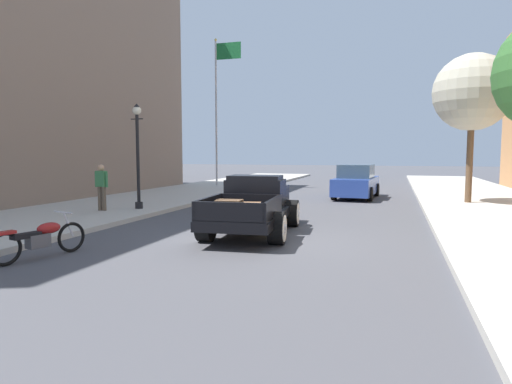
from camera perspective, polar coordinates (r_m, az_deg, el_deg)
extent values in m
plane|color=#47474C|center=(11.33, -0.43, -6.08)|extent=(140.00, 140.00, 0.00)
cube|color=#B7B2A8|center=(15.19, -27.45, -3.51)|extent=(5.50, 64.00, 0.15)
cube|color=black|center=(11.99, -0.39, -2.85)|extent=(2.20, 5.04, 0.24)
cube|color=black|center=(12.27, -0.03, -0.22)|extent=(1.65, 1.24, 0.80)
cube|color=black|center=(12.19, -0.08, 1.91)|extent=(1.52, 1.06, 0.12)
cube|color=#3D4C5B|center=(12.81, 0.52, 0.72)|extent=(1.32, 0.16, 0.44)
cube|color=black|center=(13.55, 1.15, -0.31)|extent=(1.45, 1.61, 0.52)
cube|color=silver|center=(14.34, 1.78, -0.10)|extent=(0.69, 0.16, 0.47)
cube|color=black|center=(10.63, -2.07, -3.11)|extent=(1.88, 2.25, 0.04)
cube|color=black|center=(10.83, -6.23, -1.81)|extent=(0.27, 2.10, 0.44)
cube|color=black|center=(10.42, 2.24, -2.05)|extent=(0.27, 2.10, 0.44)
cube|color=black|center=(9.63, -3.58, -2.65)|extent=(1.62, 0.23, 0.44)
cube|color=black|center=(11.57, -0.82, -1.34)|extent=(1.62, 0.23, 0.44)
cylinder|color=black|center=(13.52, -2.84, -2.55)|extent=(0.43, 0.83, 0.80)
cylinder|color=silver|center=(13.57, -3.59, -2.52)|extent=(0.07, 0.65, 0.66)
cylinder|color=silver|center=(13.57, -3.63, -2.52)|extent=(0.04, 0.24, 0.24)
cylinder|color=black|center=(13.17, 4.73, -2.77)|extent=(0.43, 0.83, 0.80)
cylinder|color=silver|center=(13.15, 5.53, -2.79)|extent=(0.07, 0.65, 0.66)
cylinder|color=silver|center=(13.14, 5.57, -2.79)|extent=(0.04, 0.24, 0.24)
cylinder|color=black|center=(10.97, -6.55, -4.36)|extent=(0.43, 0.83, 0.80)
cylinder|color=silver|center=(11.04, -7.46, -4.32)|extent=(0.07, 0.65, 0.66)
cylinder|color=silver|center=(11.04, -7.51, -4.31)|extent=(0.04, 0.24, 0.24)
cylinder|color=black|center=(10.53, 2.76, -4.73)|extent=(0.43, 0.83, 0.80)
cylinder|color=silver|center=(10.51, 3.75, -4.76)|extent=(0.07, 0.65, 0.66)
cylinder|color=silver|center=(10.50, 3.81, -4.76)|extent=(0.04, 0.24, 0.24)
cube|color=brown|center=(10.31, -3.53, -2.14)|extent=(0.64, 0.49, 0.40)
cube|color=#3D2D1E|center=(10.31, -3.53, -2.14)|extent=(0.62, 0.11, 0.42)
cube|color=brown|center=(10.84, -0.55, -2.09)|extent=(0.50, 0.41, 0.28)
torus|color=black|center=(10.58, -22.96, -5.45)|extent=(0.24, 0.67, 0.67)
torus|color=black|center=(9.84, -29.94, -6.49)|extent=(0.24, 0.67, 0.67)
cube|color=#4C4C51|center=(10.16, -26.58, -5.72)|extent=(0.34, 0.49, 0.28)
ellipsoid|color=maroon|center=(10.25, -25.43, -4.28)|extent=(0.38, 0.57, 0.24)
cube|color=black|center=(10.01, -27.84, -5.05)|extent=(0.35, 0.60, 0.10)
cylinder|color=silver|center=(10.49, -23.29, -3.88)|extent=(0.11, 0.26, 0.58)
cylinder|color=silver|center=(10.39, -23.89, -2.43)|extent=(0.61, 0.19, 0.04)
cube|color=maroon|center=(9.79, -30.03, -4.65)|extent=(0.27, 0.43, 0.06)
cube|color=#284293|center=(21.92, 12.96, 0.81)|extent=(2.02, 4.41, 0.80)
cube|color=#384C5B|center=(21.73, 12.94, 2.67)|extent=(1.66, 2.10, 0.64)
cylinder|color=black|center=(23.34, 11.44, 0.40)|extent=(0.27, 0.67, 0.66)
cylinder|color=black|center=(23.11, 15.47, 0.27)|extent=(0.27, 0.67, 0.66)
cylinder|color=black|center=(20.82, 10.15, -0.13)|extent=(0.27, 0.67, 0.66)
cylinder|color=black|center=(20.55, 14.67, -0.29)|extent=(0.27, 0.67, 0.66)
cylinder|color=brown|center=(16.60, -19.72, -0.80)|extent=(0.14, 0.14, 0.86)
cylinder|color=brown|center=(16.49, -19.22, -0.82)|extent=(0.14, 0.14, 0.86)
cube|color=#387A47|center=(16.49, -19.54, 1.65)|extent=(0.36, 0.22, 0.56)
cylinder|color=#387A47|center=(16.62, -20.14, 1.56)|extent=(0.09, 0.09, 0.54)
cylinder|color=#387A47|center=(16.36, -18.92, 1.54)|extent=(0.09, 0.09, 0.54)
sphere|color=tan|center=(16.47, -19.58, 3.04)|extent=(0.22, 0.22, 0.22)
cylinder|color=black|center=(16.77, -15.03, -1.68)|extent=(0.28, 0.28, 0.24)
cylinder|color=black|center=(16.66, -15.16, 4.20)|extent=(0.12, 0.12, 3.20)
cylinder|color=black|center=(16.70, -15.28, 9.18)|extent=(0.50, 0.04, 0.04)
sphere|color=silver|center=(16.73, -15.31, 10.24)|extent=(0.32, 0.32, 0.32)
cone|color=black|center=(16.75, -15.32, 10.85)|extent=(0.24, 0.24, 0.14)
cylinder|color=#B2B2B7|center=(28.07, -5.21, 10.08)|extent=(0.12, 0.12, 9.00)
sphere|color=gold|center=(28.83, -5.29, 19.18)|extent=(0.16, 0.16, 0.16)
cube|color=#196633|center=(28.35, -3.60, 17.92)|extent=(1.60, 0.03, 1.00)
cylinder|color=brown|center=(20.20, 26.11, 3.53)|extent=(0.26, 0.26, 3.36)
sphere|color=#ADA893|center=(20.35, 26.42, 11.59)|extent=(3.13, 3.13, 3.13)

